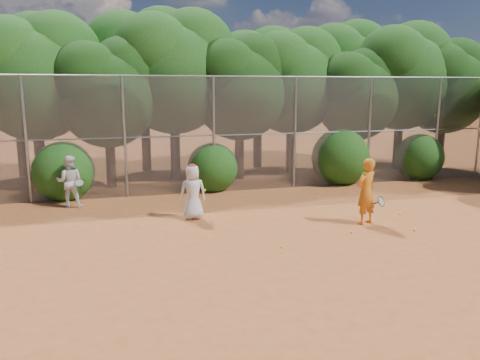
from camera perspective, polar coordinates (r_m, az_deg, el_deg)
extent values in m
plane|color=#AB5626|center=(11.32, 8.26, -7.62)|extent=(80.00, 80.00, 0.00)
cylinder|color=gray|center=(16.13, -24.63, 4.41)|extent=(0.09, 0.09, 4.00)
cylinder|color=gray|center=(15.91, -13.89, 5.02)|extent=(0.09, 0.09, 4.00)
cylinder|color=gray|center=(16.24, -3.21, 5.46)|extent=(0.09, 0.09, 4.00)
cylinder|color=gray|center=(17.11, 6.72, 5.69)|extent=(0.09, 0.09, 4.00)
cylinder|color=gray|center=(18.42, 15.47, 5.76)|extent=(0.09, 0.09, 4.00)
cylinder|color=gray|center=(20.10, 22.91, 5.71)|extent=(0.09, 0.09, 4.00)
cylinder|color=gray|center=(16.39, 0.22, 12.53)|extent=(20.00, 0.05, 0.05)
cylinder|color=gray|center=(16.47, 0.21, 5.56)|extent=(20.00, 0.04, 0.04)
cube|color=slate|center=(16.47, 0.21, 5.56)|extent=(20.00, 0.02, 4.00)
cylinder|color=gray|center=(21.39, 27.17, 5.64)|extent=(0.09, 0.09, 4.00)
cylinder|color=black|center=(18.67, -23.21, 3.03)|extent=(0.38, 0.38, 2.52)
sphere|color=#174611|center=(18.52, -23.82, 10.61)|extent=(4.03, 4.03, 4.03)
sphere|color=#174611|center=(18.85, -21.39, 13.86)|extent=(3.23, 3.23, 3.23)
sphere|color=#174611|center=(18.36, -26.39, 12.93)|extent=(3.02, 3.02, 3.02)
cylinder|color=black|center=(17.80, -15.50, 2.61)|extent=(0.36, 0.36, 2.17)
sphere|color=black|center=(17.62, -15.87, 9.46)|extent=(3.47, 3.47, 3.47)
sphere|color=black|center=(17.98, -13.74, 12.36)|extent=(2.78, 2.78, 2.78)
sphere|color=black|center=(17.38, -18.04, 11.61)|extent=(2.60, 2.60, 2.60)
cylinder|color=black|center=(18.90, -7.92, 4.15)|extent=(0.39, 0.39, 2.66)
sphere|color=#174611|center=(18.76, -8.14, 12.07)|extent=(4.26, 4.26, 4.26)
sphere|color=#174611|center=(19.35, -5.79, 15.25)|extent=(3.40, 3.40, 3.40)
sphere|color=#174611|center=(18.40, -10.47, 14.67)|extent=(3.19, 3.19, 3.19)
cylinder|color=black|center=(18.81, -0.08, 3.63)|extent=(0.37, 0.37, 2.27)
sphere|color=black|center=(18.65, -0.08, 10.44)|extent=(3.64, 3.64, 3.64)
sphere|color=black|center=(19.20, 1.79, 13.17)|extent=(2.91, 2.91, 2.91)
sphere|color=black|center=(18.23, -1.84, 12.70)|extent=(2.73, 2.73, 2.73)
cylinder|color=black|center=(20.33, 6.18, 4.39)|extent=(0.38, 0.38, 2.45)
sphere|color=#174611|center=(20.18, 6.33, 11.17)|extent=(3.92, 3.92, 3.92)
sphere|color=#174611|center=(20.86, 8.05, 13.82)|extent=(3.14, 3.14, 3.14)
sphere|color=#174611|center=(19.68, 4.78, 13.48)|extent=(2.94, 2.94, 2.94)
cylinder|color=black|center=(20.50, 13.73, 3.70)|extent=(0.36, 0.36, 2.10)
sphere|color=black|center=(20.34, 14.00, 9.45)|extent=(3.36, 3.36, 3.36)
sphere|color=black|center=(20.96, 15.31, 11.73)|extent=(2.69, 2.69, 2.69)
sphere|color=black|center=(19.83, 12.94, 11.40)|extent=(2.52, 2.52, 2.52)
cylinder|color=black|center=(22.27, 18.69, 4.64)|extent=(0.39, 0.39, 2.59)
sphere|color=#174611|center=(22.15, 19.11, 11.17)|extent=(4.14, 4.14, 4.14)
sphere|color=#174611|center=(22.99, 20.46, 13.66)|extent=(3.32, 3.32, 3.32)
sphere|color=#174611|center=(21.51, 18.08, 13.46)|extent=(3.11, 3.11, 3.11)
cylinder|color=black|center=(23.21, 23.21, 4.22)|extent=(0.37, 0.37, 2.31)
sphere|color=black|center=(23.08, 23.65, 9.80)|extent=(3.70, 3.70, 3.70)
sphere|color=black|center=(23.84, 24.69, 11.97)|extent=(2.96, 2.96, 2.96)
sphere|color=black|center=(22.47, 22.93, 11.73)|extent=(2.77, 2.77, 2.77)
cylinder|color=black|center=(21.08, -25.07, 3.88)|extent=(0.39, 0.39, 2.62)
sphere|color=#174611|center=(20.95, -25.66, 10.86)|extent=(4.20, 4.20, 4.20)
sphere|color=#174611|center=(21.27, -23.42, 13.87)|extent=(3.36, 3.36, 3.36)
cylinder|color=black|center=(20.98, -11.40, 4.93)|extent=(0.40, 0.40, 2.80)
sphere|color=#174611|center=(20.86, -11.70, 12.43)|extent=(4.48, 4.48, 4.48)
sphere|color=#174611|center=(21.44, -9.42, 15.48)|extent=(3.58, 3.58, 3.58)
sphere|color=#174611|center=(20.53, -14.00, 14.86)|extent=(3.36, 3.36, 3.36)
cylinder|color=black|center=(21.50, 2.14, 4.92)|extent=(0.38, 0.38, 2.52)
sphere|color=#174611|center=(21.37, 2.19, 11.51)|extent=(4.03, 4.03, 4.03)
sphere|color=#174611|center=(22.03, 3.96, 14.11)|extent=(3.23, 3.23, 3.23)
sphere|color=#174611|center=(20.90, 0.56, 13.74)|extent=(3.02, 3.02, 3.02)
cylinder|color=black|center=(23.74, 12.20, 5.53)|extent=(0.40, 0.40, 2.73)
sphere|color=#174611|center=(23.63, 12.47, 11.99)|extent=(4.37, 4.37, 4.37)
sphere|color=#174611|center=(24.47, 13.98, 14.46)|extent=(3.49, 3.49, 3.49)
sphere|color=#174611|center=(23.03, 11.21, 14.24)|extent=(3.28, 3.28, 3.28)
sphere|color=#174611|center=(16.42, -20.74, 1.28)|extent=(2.00, 2.00, 2.00)
sphere|color=#174611|center=(16.68, -3.38, 1.80)|extent=(1.80, 1.80, 1.80)
sphere|color=#174611|center=(18.31, 12.15, 3.05)|extent=(2.20, 2.20, 2.20)
sphere|color=#174611|center=(20.16, 21.04, 2.85)|extent=(1.90, 1.90, 1.90)
imported|color=orange|center=(12.95, 15.11, -1.37)|extent=(0.76, 0.63, 1.79)
torus|color=black|center=(13.01, 16.83, -2.51)|extent=(0.34, 0.29, 0.29)
cylinder|color=black|center=(13.12, 16.03, -2.78)|extent=(0.17, 0.24, 0.15)
imported|color=silver|center=(13.06, -5.77, -1.48)|extent=(0.79, 0.55, 1.54)
ellipsoid|color=#AC1B18|center=(12.92, -5.84, 1.68)|extent=(0.22, 0.22, 0.13)
sphere|color=#C4F12B|center=(12.91, -4.32, -1.25)|extent=(0.07, 0.07, 0.07)
imported|color=white|center=(15.25, -20.06, -0.16)|extent=(0.84, 0.69, 1.60)
torus|color=black|center=(14.93, -19.01, -0.32)|extent=(0.31, 0.25, 0.23)
cylinder|color=black|center=(15.11, -18.91, -0.79)|extent=(0.04, 0.22, 0.22)
sphere|color=#C4F12B|center=(14.40, 18.91, -3.86)|extent=(0.07, 0.07, 0.07)
sphere|color=#C4F12B|center=(12.24, 13.42, -6.19)|extent=(0.07, 0.07, 0.07)
sphere|color=#C4F12B|center=(12.89, 20.47, -5.72)|extent=(0.07, 0.07, 0.07)
sphere|color=#C4F12B|center=(10.91, 5.02, -8.09)|extent=(0.07, 0.07, 0.07)
sphere|color=#C4F12B|center=(15.83, 9.49, -2.05)|extent=(0.07, 0.07, 0.07)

